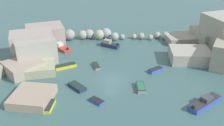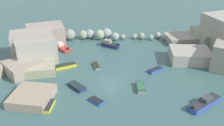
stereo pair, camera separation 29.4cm
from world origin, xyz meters
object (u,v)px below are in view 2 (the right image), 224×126
Objects in this scene: moored_boat_2 at (155,70)px; moored_boat_6 at (96,66)px; moored_boat_9 at (140,87)px; moored_boat_0 at (205,103)px; moored_boat_8 at (62,47)px; moored_boat_1 at (96,101)px; stone_dock at (32,96)px; moored_boat_3 at (48,106)px; moored_boat_5 at (110,44)px; moored_boat_7 at (77,87)px; channel_buoy at (109,42)px; moored_boat_4 at (66,66)px; moored_boat_10 at (181,62)px.

moored_boat_2 reaches higher than moored_boat_6.
moored_boat_0 is at bearing -118.59° from moored_boat_9.
moored_boat_0 is 35.20m from moored_boat_8.
moored_boat_1 is at bearing 139.71° from moored_boat_0.
stone_dock is 2.04× the size of moored_boat_2.
moored_boat_3 is (-18.59, -12.52, -0.01)m from moored_boat_2.
moored_boat_2 is at bearing 81.08° from moored_boat_0.
moored_boat_2 is 0.98× the size of moored_boat_6.
moored_boat_5 is (11.96, 22.95, -0.10)m from stone_dock.
moored_boat_2 is at bearing -116.77° from moored_boat_6.
moored_boat_1 reaches higher than moored_boat_6.
moored_boat_0 is 22.56m from moored_boat_6.
moored_boat_3 is at bearing 142.38° from moored_boat_8.
stone_dock is at bearing -103.84° from moored_boat_7.
moored_boat_3 is at bearing 136.17° from moored_boat_6.
moored_boat_9 reaches higher than channel_buoy.
moored_boat_0 is 1.80× the size of moored_boat_9.
moored_boat_3 is at bearing -2.52° from moored_boat_2.
moored_boat_8 reaches higher than moored_boat_1.
moored_boat_4 reaches higher than channel_buoy.
moored_boat_1 is 0.52× the size of moored_boat_8.
moored_boat_7 is at bearing 85.38° from moored_boat_9.
moored_boat_4 is at bearing 75.09° from moored_boat_6.
moored_boat_2 is at bearing 69.65° from moored_boat_7.
moored_boat_8 reaches higher than moored_boat_6.
moored_boat_9 is (-10.01, 4.50, -0.13)m from moored_boat_0.
moored_boat_7 is at bearing -28.99° from moored_boat_3.
moored_boat_9 is (17.59, -17.34, -0.11)m from moored_boat_8.
moored_boat_3 is 0.98× the size of moored_boat_9.
moored_boat_10 is at bearing 178.02° from moored_boat_5.
moored_boat_7 is at bearing 30.59° from stone_dock.
stone_dock is at bearing -114.97° from channel_buoy.
moored_boat_10 is (20.73, 10.51, -0.02)m from moored_boat_7.
moored_boat_8 is (-27.60, 21.84, -0.02)m from moored_boat_0.
moored_boat_8 is (-10.09, 21.51, 0.23)m from moored_boat_1.
moored_boat_8 is 1.29× the size of moored_boat_10.
moored_boat_8 is (-9.02, 9.04, 0.23)m from moored_boat_6.
moored_boat_0 reaches higher than moored_boat_7.
moored_boat_6 is at bearing -21.19° from moored_boat_3.
channel_buoy is at bearing -14.22° from moored_boat_3.
moored_boat_5 reaches higher than moored_boat_8.
moored_boat_5 reaches higher than channel_buoy.
moored_boat_0 reaches higher than channel_buoy.
moored_boat_9 is at bearing 5.97° from moored_boat_10.
moored_boat_9 reaches higher than moored_boat_1.
moored_boat_5 is 19.65m from moored_boat_7.
moored_boat_7 is at bearing 156.16° from moored_boat_8.
stone_dock reaches higher than moored_boat_0.
moored_boat_0 is 1.95× the size of moored_boat_2.
moored_boat_6 is (-1.07, 12.48, -0.00)m from moored_boat_1.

